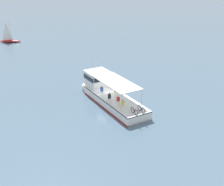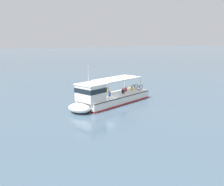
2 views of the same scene
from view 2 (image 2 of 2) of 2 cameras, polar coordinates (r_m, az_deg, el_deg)
ground_plane at (r=32.48m, az=-2.04°, el=-2.83°), size 400.00×400.00×0.00m
ferry_main at (r=32.58m, az=-1.18°, el=-0.94°), size 12.87×7.97×5.32m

